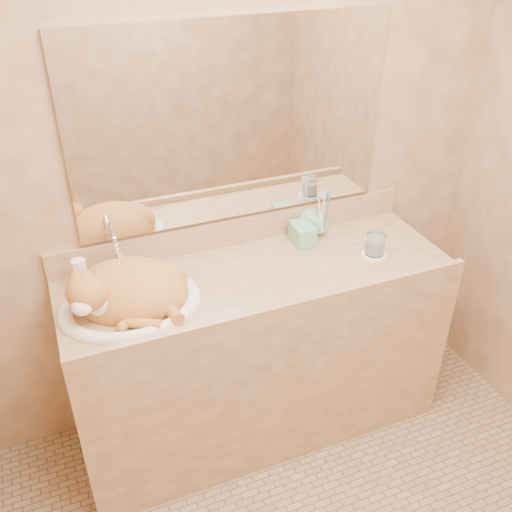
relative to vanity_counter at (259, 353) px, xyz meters
name	(u,v)px	position (x,y,z in m)	size (l,w,h in m)	color
wall_back	(234,157)	(0.00, 0.28, 0.82)	(2.40, 0.02, 2.50)	#8D6240
vanity_counter	(259,353)	(0.00, 0.00, 0.00)	(1.60, 0.55, 0.85)	olive
mirror	(234,124)	(0.00, 0.26, 0.97)	(1.30, 0.02, 0.80)	white
sink_basin	(128,288)	(-0.53, -0.02, 0.51)	(0.52, 0.43, 0.16)	white
faucet	(118,260)	(-0.53, 0.18, 0.51)	(0.04, 0.12, 0.17)	white
cat	(125,289)	(-0.54, -0.01, 0.50)	(0.43, 0.35, 0.24)	#B16528
soap_dispenser	(309,230)	(0.27, 0.10, 0.52)	(0.09, 0.09, 0.19)	#73B892
toothbrush_cup	(323,228)	(0.37, 0.16, 0.48)	(0.11, 0.11, 0.10)	#73B892
toothbrushes	(324,212)	(0.37, 0.16, 0.56)	(0.04, 0.04, 0.23)	white
saucer	(374,254)	(0.51, -0.06, 0.43)	(0.11, 0.11, 0.01)	white
water_glass	(375,244)	(0.51, -0.06, 0.48)	(0.08, 0.08, 0.09)	white
lotion_bottle	(81,275)	(-0.68, 0.16, 0.49)	(0.05, 0.05, 0.13)	white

